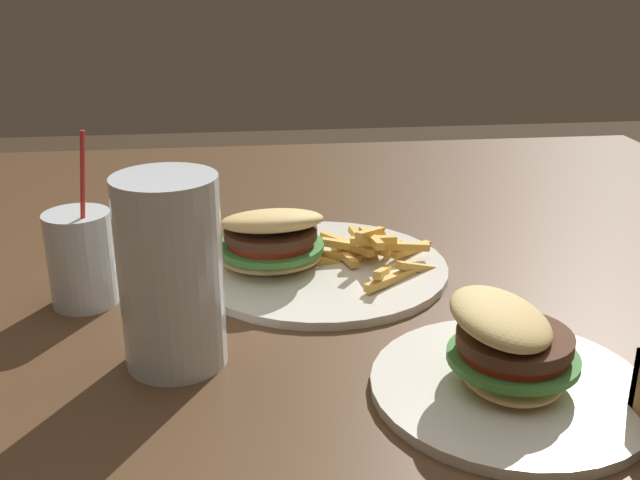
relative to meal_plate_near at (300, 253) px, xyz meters
The scene contains 6 objects.
dining_table 0.16m from the meal_plate_near, 148.76° to the left, with size 1.28×1.42×0.71m.
meal_plate_near is the anchor object (origin of this frame).
beer_glass 0.24m from the meal_plate_near, 55.09° to the left, with size 0.09×0.09×0.18m.
juice_glass 0.25m from the meal_plate_near, 12.50° to the left, with size 0.07×0.07×0.20m.
spoon 0.16m from the meal_plate_near, 24.02° to the left, with size 0.07×0.16×0.01m.
meal_plate_far 0.32m from the meal_plate_near, 118.79° to the left, with size 0.24×0.24×0.10m.
Camera 1 is at (0.18, 0.76, 1.07)m, focal length 42.00 mm.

